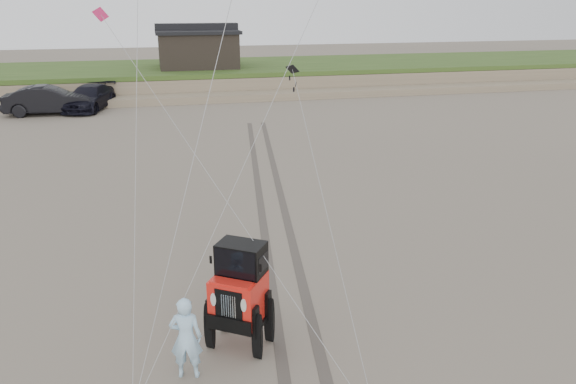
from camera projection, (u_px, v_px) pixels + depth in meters
name	position (u px, v px, depth m)	size (l,w,h in m)	color
ground	(259.00, 372.00, 10.91)	(160.00, 160.00, 0.00)	#6B6054
dune_ridge	(174.00, 78.00, 45.13)	(160.00, 14.25, 1.73)	#7A6B54
cabin	(198.00, 47.00, 44.32)	(6.40, 5.40, 3.35)	black
truck_b	(49.00, 100.00, 35.00)	(1.88, 5.38, 1.77)	black
truck_c	(89.00, 98.00, 36.53)	(2.18, 5.37, 1.56)	black
jeep	(239.00, 307.00, 11.48)	(2.09, 4.84, 1.80)	red
man	(186.00, 338.00, 10.54)	(0.61, 0.40, 1.68)	#98C7EB
tire_tracks	(274.00, 216.00, 18.70)	(5.22, 29.74, 0.01)	#4C443D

